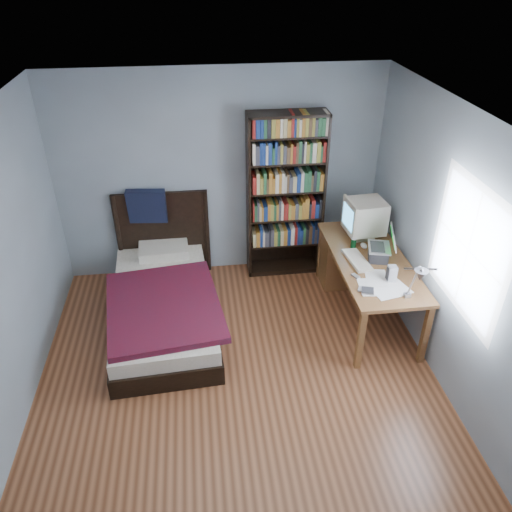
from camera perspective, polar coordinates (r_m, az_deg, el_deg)
The scene contains 14 objects.
room at distance 4.09m, azimuth -1.85°, elevation -2.29°, with size 4.20×4.24×2.50m.
desk at distance 5.97m, azimuth 11.20°, elevation -0.37°, with size 0.75×1.73×0.73m.
crt_monitor at distance 5.68m, azimuth 12.28°, elevation 4.40°, with size 0.43×0.39×0.46m.
laptop at distance 5.39m, azimuth 14.03°, elevation 0.61°, with size 0.36×0.34×0.36m.
desk_lamp at distance 4.37m, azimuth 18.13°, elevation -2.29°, with size 0.23×0.50×0.59m.
keyboard at distance 5.34m, azimuth 11.50°, elevation -0.48°, with size 0.17×0.44×0.03m, color beige.
speaker at distance 5.08m, azimuth 15.26°, elevation -1.94°, with size 0.08×0.08×0.16m, color #97979A.
soda_can at distance 5.56m, azimuth 11.08°, elevation 1.45°, with size 0.06×0.06×0.11m, color #073910.
mouse at distance 5.60m, azimuth 12.22°, elevation 1.17°, with size 0.07×0.12×0.04m, color silver.
phone_silver at distance 5.09m, azimuth 11.31°, elevation -2.27°, with size 0.05×0.09×0.02m, color silver.
phone_grey at distance 4.92m, azimuth 11.85°, elevation -3.70°, with size 0.04×0.08×0.02m, color #97979A.
external_drive at distance 4.90m, azimuth 12.64°, elevation -3.94°, with size 0.11×0.11×0.02m, color #97979A.
bookshelf at distance 5.97m, azimuth 3.38°, elevation 6.75°, with size 0.91×0.30×2.02m.
bed at distance 5.59m, azimuth -10.54°, elevation -4.81°, with size 1.29×2.19×1.16m.
Camera 1 is at (-0.27, -3.37, 3.55)m, focal length 35.00 mm.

